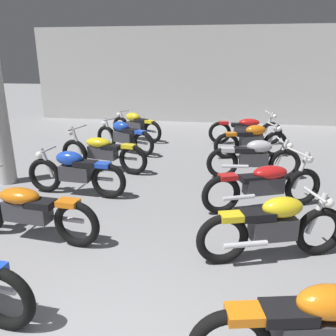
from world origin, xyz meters
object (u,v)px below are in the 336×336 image
motorcycle_left_row_4 (124,136)px  motorcycle_right_row_2 (264,184)px  motorcycle_left_row_2 (75,172)px  motorcycle_left_row_3 (102,152)px  motorcycle_left_row_5 (136,125)px  motorcycle_right_row_1 (274,226)px  motorcycle_right_row_5 (246,129)px  motorcycle_right_row_0 (314,330)px  motorcycle_left_row_1 (27,210)px  motorcycle_right_row_3 (254,158)px  motorcycle_right_row_4 (252,140)px

motorcycle_left_row_4 → motorcycle_right_row_2: motorcycle_right_row_2 is taller
motorcycle_left_row_2 → motorcycle_left_row_3: 1.45m
motorcycle_left_row_5 → motorcycle_right_row_1: 6.99m
motorcycle_right_row_2 → motorcycle_right_row_5: bearing=90.6°
motorcycle_left_row_5 → motorcycle_right_row_2: (3.40, -4.62, -0.01)m
motorcycle_left_row_5 → motorcycle_right_row_5: (3.35, -0.01, -0.01)m
motorcycle_left_row_5 → motorcycle_right_row_0: same height
motorcycle_left_row_2 → motorcycle_left_row_5: bearing=90.1°
motorcycle_left_row_3 → motorcycle_right_row_1: (3.34, -3.06, 0.01)m
motorcycle_left_row_4 → motorcycle_left_row_5: 1.51m
motorcycle_left_row_1 → motorcycle_right_row_1: (3.33, 0.04, 0.01)m
motorcycle_left_row_2 → motorcycle_right_row_1: 3.71m
motorcycle_right_row_3 → motorcycle_left_row_4: bearing=154.3°
motorcycle_right_row_4 → motorcycle_right_row_1: bearing=-90.8°
motorcycle_right_row_3 → motorcycle_right_row_5: size_ratio=0.91×
motorcycle_left_row_1 → motorcycle_left_row_2: bearing=90.5°
motorcycle_left_row_2 → motorcycle_right_row_3: same height
motorcycle_left_row_2 → motorcycle_right_row_2: bearing=-1.4°
motorcycle_right_row_2 → motorcycle_right_row_3: bearing=91.8°
motorcycle_left_row_1 → motorcycle_right_row_5: (3.33, 6.16, 0.00)m
motorcycle_left_row_3 → motorcycle_left_row_5: motorcycle_left_row_3 is taller
motorcycle_left_row_1 → motorcycle_right_row_3: (3.33, 3.08, 0.01)m
motorcycle_left_row_2 → motorcycle_left_row_4: bearing=89.0°
motorcycle_right_row_5 → motorcycle_left_row_1: bearing=-118.4°
motorcycle_right_row_2 → motorcycle_left_row_1: bearing=-155.3°
motorcycle_left_row_1 → motorcycle_right_row_1: size_ratio=1.14×
motorcycle_right_row_2 → motorcycle_right_row_4: motorcycle_right_row_2 is taller
motorcycle_left_row_2 → motorcycle_right_row_2: 3.39m
motorcycle_left_row_3 → motorcycle_right_row_1: motorcycle_left_row_3 is taller
motorcycle_right_row_0 → motorcycle_right_row_4: same height
motorcycle_left_row_2 → motorcycle_right_row_1: size_ratio=1.03×
motorcycle_left_row_4 → motorcycle_right_row_5: size_ratio=0.85×
motorcycle_left_row_5 → motorcycle_right_row_3: bearing=-42.7°
motorcycle_right_row_0 → motorcycle_right_row_2: motorcycle_right_row_2 is taller
motorcycle_left_row_3 → motorcycle_right_row_0: 5.85m
motorcycle_left_row_1 → motorcycle_right_row_2: (3.37, 1.55, 0.00)m
motorcycle_left_row_5 → motorcycle_left_row_1: bearing=-89.8°
motorcycle_left_row_3 → motorcycle_right_row_5: (3.34, 3.07, 0.00)m
motorcycle_right_row_3 → motorcycle_right_row_4: same height
motorcycle_right_row_2 → motorcycle_right_row_1: bearing=-91.7°
motorcycle_left_row_4 → motorcycle_right_row_2: 4.56m
motorcycle_left_row_1 → motorcycle_left_row_4: size_ratio=1.18×
motorcycle_left_row_2 → motorcycle_right_row_0: same height
motorcycle_left_row_3 → motorcycle_right_row_0: motorcycle_left_row_3 is taller
motorcycle_right_row_4 → motorcycle_right_row_5: motorcycle_right_row_5 is taller
motorcycle_left_row_1 → motorcycle_left_row_4: 4.66m
motorcycle_left_row_2 → motorcycle_right_row_4: bearing=42.2°
motorcycle_right_row_3 → motorcycle_right_row_1: bearing=-90.0°
motorcycle_left_row_5 → motorcycle_right_row_4: size_ratio=0.95×
motorcycle_left_row_3 → motorcycle_right_row_5: same height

